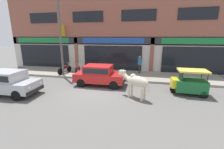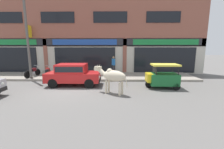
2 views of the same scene
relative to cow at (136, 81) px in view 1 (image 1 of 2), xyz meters
name	(u,v)px [view 1 (image 1 of 2)]	position (x,y,z in m)	size (l,w,h in m)	color
ground_plane	(94,90)	(-2.75, 0.80, -1.01)	(90.00, 90.00, 0.00)	#605E5B
sidewalk	(108,74)	(-2.75, 4.76, -0.92)	(19.00, 3.51, 0.16)	gray
shop_building	(113,28)	(-2.75, 6.77, 3.19)	(23.00, 1.40, 8.83)	#8E5142
cow	(136,81)	(0.00, 0.00, 0.00)	(1.91, 1.34, 1.61)	beige
car_0	(8,82)	(-7.50, -1.09, -0.19)	(3.66, 1.73, 1.46)	black
car_1	(99,74)	(-2.68, 1.83, -0.19)	(3.63, 1.64, 1.46)	black
auto_rickshaw	(189,84)	(3.12, 1.30, -0.35)	(2.00, 1.20, 1.52)	black
motorcycle_0	(65,69)	(-6.63, 4.00, -0.46)	(0.60, 1.80, 0.88)	black
motorcycle_1	(78,70)	(-5.38, 3.99, -0.46)	(0.67, 1.78, 0.88)	black
pedestrian	(140,63)	(0.01, 5.43, 0.14)	(0.32, 0.48, 1.60)	#2D2D33
utility_pole	(61,39)	(-6.39, 3.30, 2.26)	(0.18, 0.18, 6.21)	#595651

